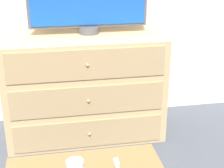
% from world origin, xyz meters
% --- Properties ---
extents(ground_plane, '(12.00, 12.00, 0.00)m').
position_xyz_m(ground_plane, '(0.00, 0.00, 0.00)').
color(ground_plane, '#474C56').
extents(dresser, '(1.18, 0.58, 0.80)m').
position_xyz_m(dresser, '(0.02, -0.31, 0.40)').
color(dresser, tan).
rests_on(dresser, ground_plane).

